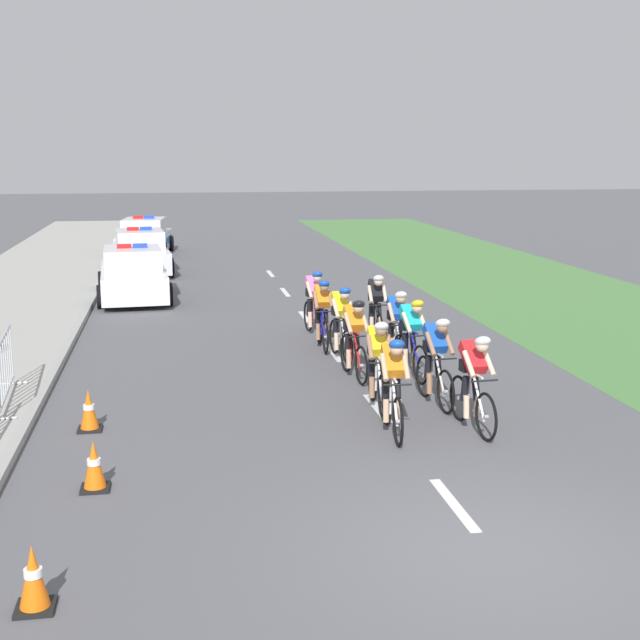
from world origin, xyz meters
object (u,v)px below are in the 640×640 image
Objects in this scene: traffic_cone_far at (94,466)px; police_car_third at (145,238)px; cyclist_sixth at (411,337)px; cyclist_eleventh at (314,302)px; cyclist_second at (474,380)px; police_car_second at (140,253)px; cyclist_tenth at (376,306)px; cyclist_ninth at (322,313)px; traffic_cone_near at (33,578)px; crowd_barrier_middle at (5,370)px; cyclist_seventh at (341,321)px; cyclist_fourth at (436,359)px; cyclist_eighth at (397,326)px; cyclist_fifth at (354,337)px; traffic_cone_mid at (89,411)px; cyclist_third at (378,363)px; cyclist_lead at (393,384)px; police_car_nearest at (133,275)px.

police_car_third is at bearing 90.27° from traffic_cone_far.
cyclist_sixth and cyclist_eleventh have the same top height.
police_car_second reaches higher than cyclist_second.
cyclist_tenth is 1.00× the size of cyclist_eleventh.
cyclist_ninth and cyclist_eleventh have the same top height.
cyclist_second is 5.66m from traffic_cone_far.
police_car_third is at bearing 89.63° from traffic_cone_near.
cyclist_seventh is at bearing 21.55° from crowd_barrier_middle.
cyclist_fourth is 2.69× the size of traffic_cone_far.
cyclist_fifth is at bearing -140.51° from cyclist_eighth.
cyclist_eleventh is at bearing 54.20° from traffic_cone_mid.
cyclist_ninth is at bearing 91.89° from cyclist_third.
police_car_second is (-5.46, 14.26, -0.11)m from cyclist_eighth.
cyclist_lead and cyclist_fifth have the same top height.
police_car_third is (-5.48, 20.48, -0.11)m from cyclist_sixth.
cyclist_lead is at bearing -89.86° from cyclist_eleventh.
cyclist_seventh is at bearing -77.78° from cyclist_ninth.
police_car_nearest reaches higher than cyclist_ninth.
cyclist_seventh is 2.69× the size of traffic_cone_far.
cyclist_lead is at bearing 18.92° from traffic_cone_far.
cyclist_lead and cyclist_tenth have the same top height.
cyclist_fifth is at bearing -91.88° from cyclist_seventh.
traffic_cone_near is at bearing -129.27° from cyclist_third.
police_car_nearest is at bearing 130.30° from cyclist_tenth.
cyclist_eleventh is (-1.27, 7.16, 0.00)m from cyclist_second.
cyclist_fifth is 1.00× the size of cyclist_eleventh.
cyclist_ninth reaches higher than traffic_cone_near.
cyclist_sixth is 1.92m from cyclist_seventh.
cyclist_seventh is 6.55m from crowd_barrier_middle.
cyclist_fifth is at bearing -110.43° from cyclist_tenth.
cyclist_seventh reaches higher than crowd_barrier_middle.
crowd_barrier_middle is at bearing 102.09° from traffic_cone_near.
cyclist_lead is at bearing -128.14° from cyclist_fourth.
crowd_barrier_middle is (-5.94, 2.39, -0.14)m from cyclist_lead.
crowd_barrier_middle is 3.62× the size of traffic_cone_mid.
police_car_nearest reaches higher than traffic_cone_mid.
police_car_third is (-4.32, 23.64, -0.11)m from cyclist_lead.
police_car_third is 27.95m from traffic_cone_near.
cyclist_tenth is 2.69× the size of traffic_cone_far.
police_car_nearest is (-5.40, 11.52, -0.11)m from cyclist_fourth.
cyclist_seventh is 1.00× the size of cyclist_eighth.
cyclist_second is 19.23m from police_car_second.
cyclist_fifth is at bearing -77.74° from police_car_third.
cyclist_sixth is 1.00× the size of cyclist_eighth.
cyclist_tenth is (1.30, 0.56, 0.00)m from cyclist_ninth.
cyclist_second is 4.92m from cyclist_seventh.
cyclist_second and cyclist_ninth have the same top height.
cyclist_ninth is at bearing 114.92° from cyclist_sixth.
cyclist_third is (-1.17, 1.30, 0.00)m from cyclist_second.
cyclist_second is 7.58m from crowd_barrier_middle.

